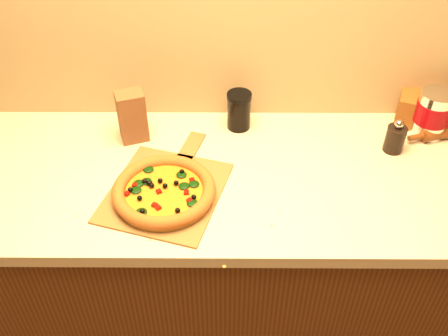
% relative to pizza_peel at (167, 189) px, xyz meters
% --- Properties ---
extents(cabinet, '(2.80, 0.65, 0.86)m').
position_rel_pizza_peel_xyz_m(cabinet, '(0.16, 0.08, -0.47)').
color(cabinet, '#44220E').
rests_on(cabinet, ground).
extents(countertop, '(2.84, 0.68, 0.04)m').
position_rel_pizza_peel_xyz_m(countertop, '(0.16, 0.08, -0.02)').
color(countertop, beige).
rests_on(countertop, cabinet).
extents(pizza_peel, '(0.41, 0.51, 0.01)m').
position_rel_pizza_peel_xyz_m(pizza_peel, '(0.00, 0.00, 0.00)').
color(pizza_peel, olive).
rests_on(pizza_peel, countertop).
extents(pizza, '(0.30, 0.30, 0.04)m').
position_rel_pizza_peel_xyz_m(pizza, '(-0.00, -0.03, 0.02)').
color(pizza, '#B27D2C').
rests_on(pizza, pizza_peel).
extents(pepper_grinder, '(0.06, 0.06, 0.12)m').
position_rel_pizza_peel_xyz_m(pepper_grinder, '(0.72, 0.19, 0.05)').
color(pepper_grinder, black).
rests_on(pepper_grinder, countertop).
extents(coffee_canister, '(0.12, 0.12, 0.16)m').
position_rel_pizza_peel_xyz_m(coffee_canister, '(0.86, 0.29, 0.08)').
color(coffee_canister, silver).
rests_on(coffee_canister, countertop).
extents(paper_bag, '(0.11, 0.10, 0.18)m').
position_rel_pizza_peel_xyz_m(paper_bag, '(-0.13, 0.26, 0.08)').
color(paper_bag, brown).
rests_on(paper_bag, countertop).
extents(dark_jar, '(0.08, 0.08, 0.13)m').
position_rel_pizza_peel_xyz_m(dark_jar, '(0.22, 0.32, 0.06)').
color(dark_jar, black).
rests_on(dark_jar, countertop).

